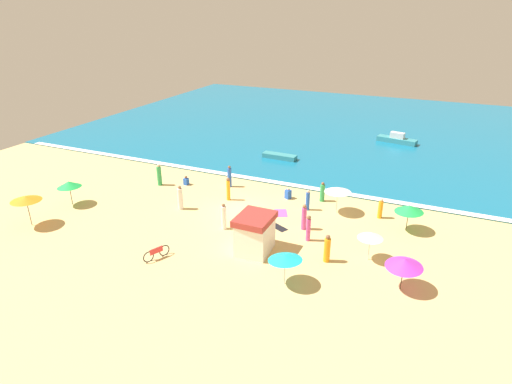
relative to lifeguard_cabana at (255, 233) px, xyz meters
name	(u,v)px	position (x,y,z in m)	size (l,w,h in m)	color
ground_plane	(239,211)	(-3.50, 4.79, -1.27)	(60.00, 60.00, 0.00)	#D8B775
ocean_water	(333,125)	(-3.50, 32.79, -1.22)	(60.00, 44.00, 0.10)	#146B93
wave_breaker_foam	(270,181)	(-3.50, 11.09, -1.16)	(57.00, 0.70, 0.01)	white
lifeguard_cabana	(255,233)	(0.00, 0.00, 0.00)	(2.09, 2.54, 2.48)	white
beach_umbrella_0	(409,209)	(8.42, 6.72, 0.40)	(1.95, 1.93, 1.96)	#4C3823
beach_umbrella_1	(285,257)	(2.91, -2.47, 0.43)	(2.67, 2.67, 1.96)	silver
beach_umbrella_2	(69,184)	(-15.87, 0.56, 0.43)	(2.50, 2.50, 1.97)	#4C3823
beach_umbrella_3	(338,190)	(3.31, 7.56, 0.58)	(2.80, 2.80, 2.07)	silver
beach_umbrella_4	(404,263)	(8.89, -0.33, 0.39)	(2.79, 2.79, 1.95)	#4C3823
beach_umbrella_5	(26,198)	(-15.84, -3.22, 0.80)	(2.46, 2.46, 2.27)	#4C3823
beach_umbrella_6	(371,235)	(6.71, 1.92, 0.41)	(2.10, 2.10, 1.88)	silver
parked_bicycle	(156,253)	(-5.14, -3.21, -0.89)	(0.78, 1.70, 0.76)	black
beachgoer_0	(288,194)	(-0.87, 8.49, -0.88)	(0.55, 0.55, 0.92)	blue
beachgoer_1	(304,217)	(1.89, 4.05, -0.37)	(0.43, 0.43, 1.88)	#D84CA5
beachgoer_2	(159,175)	(-11.98, 6.64, -0.37)	(0.47, 0.47, 1.92)	green
beachgoer_3	(224,217)	(-3.17, 1.85, -0.37)	(0.48, 0.48, 1.91)	white
beachgoer_4	(228,189)	(-5.12, 6.29, -0.33)	(0.35, 0.35, 1.89)	orange
beachgoer_5	(322,192)	(1.76, 9.11, -0.52)	(0.53, 0.53, 1.62)	green
beachgoer_6	(308,200)	(1.20, 7.09, -0.48)	(0.37, 0.37, 1.64)	blue
beachgoer_7	(380,209)	(6.43, 7.95, -0.52)	(0.35, 0.35, 1.57)	orange
beachgoer_8	(180,198)	(-7.68, 3.33, -0.38)	(0.53, 0.53, 1.91)	white
beachgoer_9	(327,249)	(4.44, 0.70, -0.42)	(0.54, 0.54, 1.81)	orange
beachgoer_10	(229,177)	(-6.30, 8.78, -0.37)	(0.38, 0.38, 1.89)	blue
beachgoer_11	(186,181)	(-9.95, 7.64, -0.92)	(0.41, 0.41, 0.81)	blue
beachgoer_12	(308,228)	(2.64, 2.67, -0.37)	(0.30, 0.30, 1.82)	#D84CA5
beach_towel_0	(277,226)	(0.05, 3.64, -1.26)	(1.87, 1.35, 0.01)	black
beach_towel_1	(281,213)	(-0.43, 5.73, -1.26)	(1.40, 1.61, 0.01)	#D84CA5
small_boat_0	(397,139)	(5.15, 27.69, -0.78)	(4.47, 1.96, 1.18)	teal
small_boat_1	(279,156)	(-4.96, 17.16, -0.93)	(3.52, 1.11, 0.47)	teal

